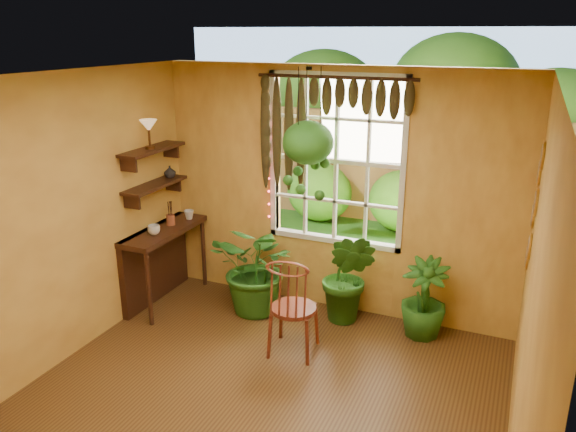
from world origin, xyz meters
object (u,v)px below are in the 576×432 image
windsor_chair (293,321)px  counter_ledge (158,256)px  potted_plant_mid (348,277)px  hanging_basket (308,147)px  potted_plant_left (259,268)px

windsor_chair → counter_ledge: bearing=159.4°
windsor_chair → potted_plant_mid: windsor_chair is taller
counter_ledge → hanging_basket: bearing=10.0°
hanging_basket → potted_plant_left: bearing=-165.7°
counter_ledge → potted_plant_mid: 2.22m
potted_plant_left → potted_plant_mid: potted_plant_left is taller
potted_plant_left → windsor_chair: bearing=-43.2°
potted_plant_left → potted_plant_mid: (0.97, 0.18, -0.02)m
potted_plant_mid → hanging_basket: 1.45m
potted_plant_left → potted_plant_mid: bearing=10.7°
counter_ledge → potted_plant_mid: bearing=9.3°
windsor_chair → hanging_basket: 1.74m
counter_ledge → potted_plant_left: bearing=8.1°
potted_plant_mid → hanging_basket: (-0.46, -0.05, 1.38)m
potted_plant_left → potted_plant_mid: 0.99m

